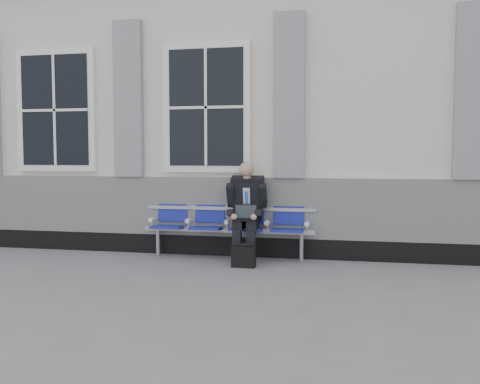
# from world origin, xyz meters

# --- Properties ---
(ground) EXTENTS (70.00, 70.00, 0.00)m
(ground) POSITION_xyz_m (0.00, 0.00, 0.00)
(ground) COLOR slate
(ground) RESTS_ON ground
(station_building) EXTENTS (14.40, 4.40, 4.49)m
(station_building) POSITION_xyz_m (-0.02, 3.47, 2.22)
(station_building) COLOR silver
(station_building) RESTS_ON ground
(bench) EXTENTS (2.60, 0.47, 0.91)m
(bench) POSITION_xyz_m (0.71, 1.32, 0.55)
(bench) COLOR #9EA0A3
(bench) RESTS_ON ground
(businessman) EXTENTS (0.59, 0.79, 1.44)m
(businessman) POSITION_xyz_m (1.02, 1.19, 0.78)
(businessman) COLOR black
(businessman) RESTS_ON ground
(briefcase) EXTENTS (0.33, 0.15, 0.33)m
(briefcase) POSITION_xyz_m (1.07, 0.69, 0.15)
(briefcase) COLOR black
(briefcase) RESTS_ON ground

